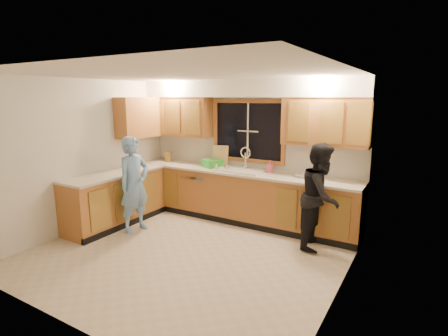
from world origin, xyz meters
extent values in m
plane|color=beige|center=(0.00, 0.00, 0.00)|extent=(4.20, 4.20, 0.00)
plane|color=silver|center=(0.00, 0.00, 2.50)|extent=(4.20, 4.20, 0.00)
plane|color=beige|center=(0.00, 1.90, 1.25)|extent=(4.20, 0.00, 4.20)
plane|color=beige|center=(-2.10, 0.00, 1.25)|extent=(0.00, 3.80, 3.80)
plane|color=beige|center=(2.10, 0.00, 1.25)|extent=(0.00, 3.80, 3.80)
cube|color=#AB6831|center=(0.00, 1.60, 0.44)|extent=(4.20, 0.60, 0.88)
cube|color=#AB6831|center=(-1.80, 0.35, 0.44)|extent=(0.60, 1.90, 0.88)
cube|color=beige|center=(0.00, 1.58, 0.90)|extent=(4.20, 0.63, 0.04)
cube|color=beige|center=(-1.79, 0.35, 0.90)|extent=(0.63, 1.90, 0.04)
cube|color=#AB6831|center=(-1.43, 1.73, 1.83)|extent=(1.35, 0.33, 0.75)
cube|color=#AB6831|center=(1.43, 1.73, 1.83)|extent=(1.35, 0.33, 0.75)
cube|color=#AB6831|center=(-1.94, 1.12, 1.83)|extent=(0.33, 0.90, 0.75)
cube|color=white|center=(0.00, 1.72, 2.35)|extent=(4.20, 0.35, 0.30)
cube|color=black|center=(0.00, 1.90, 1.60)|extent=(1.30, 0.01, 1.00)
cube|color=#AB6831|center=(0.00, 1.89, 2.14)|extent=(1.44, 0.03, 0.07)
cube|color=#AB6831|center=(0.00, 1.89, 1.07)|extent=(1.44, 0.03, 0.07)
cube|color=#AB6831|center=(-0.69, 1.89, 1.60)|extent=(0.07, 0.03, 1.00)
cube|color=#AB6831|center=(0.69, 1.89, 1.60)|extent=(0.07, 0.03, 1.00)
cube|color=silver|center=(0.00, 1.60, 0.93)|extent=(0.86, 0.52, 0.03)
cube|color=silver|center=(-0.21, 1.60, 0.84)|extent=(0.38, 0.42, 0.18)
cube|color=silver|center=(0.21, 1.60, 0.84)|extent=(0.38, 0.42, 0.18)
cylinder|color=silver|center=(0.00, 1.80, 1.08)|extent=(0.04, 0.04, 0.28)
torus|color=silver|center=(0.00, 1.80, 1.22)|extent=(0.21, 0.03, 0.21)
cube|color=white|center=(-0.85, 1.59, 0.41)|extent=(0.60, 0.56, 0.82)
cube|color=white|center=(-1.80, -0.22, 0.45)|extent=(0.58, 0.75, 0.90)
imported|color=#6995C7|center=(-1.27, 0.28, 0.79)|extent=(0.43, 0.61, 1.59)
imported|color=black|center=(1.55, 1.20, 0.78)|extent=(0.60, 0.77, 1.56)
cube|color=olive|center=(-1.65, 1.63, 1.02)|extent=(0.13, 0.11, 0.20)
cube|color=#D9B56F|center=(-0.54, 1.81, 1.12)|extent=(0.31, 0.18, 0.39)
cube|color=green|center=(-0.60, 1.62, 0.99)|extent=(0.40, 0.39, 0.14)
imported|color=#FC5F86|center=(0.49, 1.77, 1.02)|extent=(0.10, 0.10, 0.20)
imported|color=silver|center=(1.11, 1.66, 0.95)|extent=(0.23, 0.23, 0.05)
cylinder|color=beige|center=(-0.39, 1.42, 0.98)|extent=(0.07, 0.07, 0.12)
cylinder|color=beige|center=(-0.22, 1.48, 0.97)|extent=(0.07, 0.07, 0.11)
camera|label=1|loc=(2.84, -3.76, 2.20)|focal=28.00mm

